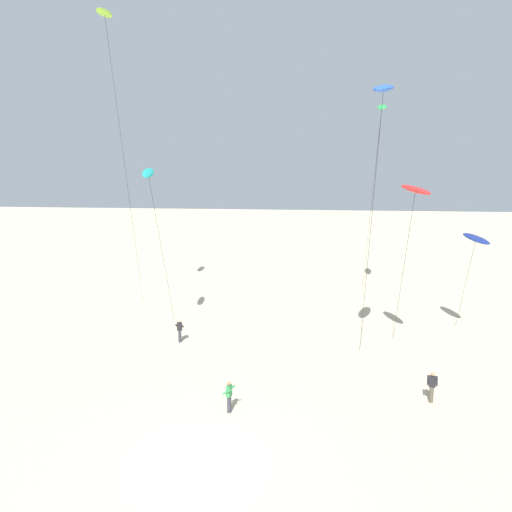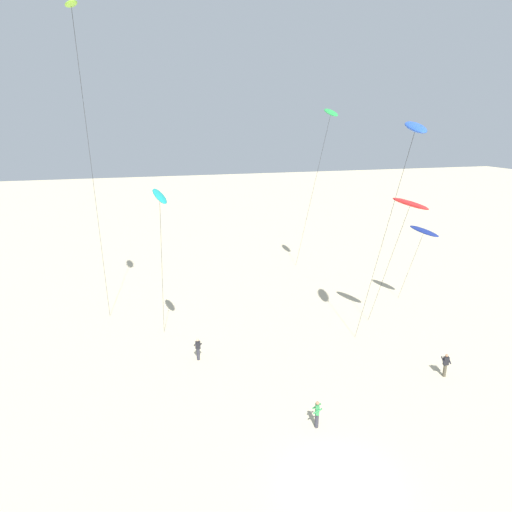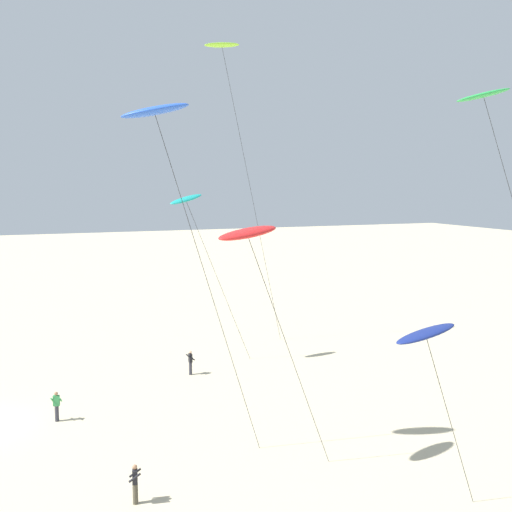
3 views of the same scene
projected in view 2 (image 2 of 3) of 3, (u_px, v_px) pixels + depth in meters
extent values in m
plane|color=beige|center=(339.00, 486.00, 20.30)|extent=(260.00, 260.00, 0.00)
ellipsoid|color=navy|center=(424.00, 231.00, 37.70)|extent=(1.55, 3.25, 0.66)
cylinder|color=#262626|center=(410.00, 267.00, 40.00)|extent=(0.06, 2.68, 7.22)
ellipsoid|color=blue|center=(416.00, 127.00, 25.23)|extent=(1.77, 3.14, 0.93)
cylinder|color=#262626|center=(380.00, 249.00, 29.86)|extent=(0.10, 4.95, 15.96)
ellipsoid|color=teal|center=(160.00, 196.00, 27.51)|extent=(1.16, 2.55, 1.04)
cylinder|color=#262626|center=(162.00, 273.00, 31.44)|extent=(0.10, 4.79, 11.79)
ellipsoid|color=#8CD833|center=(71.00, 4.00, 26.81)|extent=(1.13, 3.01, 0.72)
cylinder|color=#262626|center=(94.00, 188.00, 32.56)|extent=(0.10, 5.06, 23.33)
ellipsoid|color=green|center=(331.00, 112.00, 40.12)|extent=(1.04, 3.18, 1.07)
cylinder|color=#262626|center=(311.00, 199.00, 46.09)|extent=(0.14, 7.50, 17.23)
ellipsoid|color=red|center=(410.00, 204.00, 30.48)|extent=(1.87, 3.22, 0.84)
cylinder|color=#262626|center=(387.00, 269.00, 33.96)|extent=(0.09, 4.10, 10.76)
cylinder|color=#33333D|center=(198.00, 354.00, 31.02)|extent=(0.22, 0.22, 0.88)
cube|color=black|center=(198.00, 345.00, 30.81)|extent=(0.35, 0.21, 0.58)
sphere|color=tan|center=(198.00, 340.00, 30.69)|extent=(0.20, 0.20, 0.20)
cylinder|color=black|center=(195.00, 345.00, 30.73)|extent=(0.10, 0.50, 0.39)
cylinder|color=black|center=(201.00, 344.00, 30.86)|extent=(0.10, 0.50, 0.39)
cylinder|color=#4C4738|center=(445.00, 370.00, 28.97)|extent=(0.22, 0.22, 0.88)
cube|color=black|center=(446.00, 361.00, 28.76)|extent=(0.38, 0.27, 0.58)
sphere|color=#9E7051|center=(447.00, 356.00, 28.64)|extent=(0.20, 0.20, 0.20)
cylinder|color=black|center=(449.00, 360.00, 28.76)|extent=(0.20, 0.51, 0.39)
cylinder|color=black|center=(443.00, 360.00, 28.73)|extent=(0.20, 0.51, 0.39)
cylinder|color=#33333D|center=(317.00, 420.00, 24.09)|extent=(0.22, 0.22, 0.88)
cube|color=#338C4C|center=(317.00, 409.00, 23.88)|extent=(0.29, 0.38, 0.58)
sphere|color=#9E7051|center=(318.00, 403.00, 23.76)|extent=(0.20, 0.20, 0.20)
cylinder|color=#338C4C|center=(318.00, 411.00, 23.65)|extent=(0.51, 0.23, 0.39)
cylinder|color=#338C4C|center=(317.00, 406.00, 24.07)|extent=(0.51, 0.23, 0.39)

